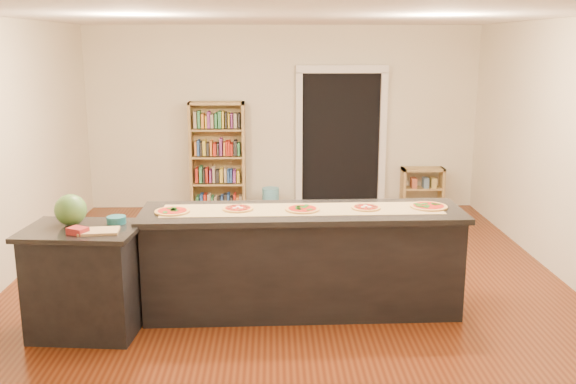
{
  "coord_description": "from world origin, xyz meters",
  "views": [
    {
      "loc": [
        -0.16,
        -6.38,
        2.53
      ],
      "look_at": [
        0.0,
        0.2,
        1.0
      ],
      "focal_mm": 40.0,
      "sensor_mm": 36.0,
      "label": 1
    }
  ],
  "objects_px": {
    "waste_bin": "(271,200)",
    "kitchen_island": "(302,260)",
    "side_counter": "(85,280)",
    "watermelon": "(71,210)",
    "low_shelf": "(422,188)",
    "bookshelf": "(218,157)"
  },
  "relations": [
    {
      "from": "kitchen_island",
      "to": "low_shelf",
      "type": "distance_m",
      "value": 4.38
    },
    {
      "from": "bookshelf",
      "to": "watermelon",
      "type": "distance_m",
      "value": 4.33
    },
    {
      "from": "low_shelf",
      "to": "watermelon",
      "type": "xyz_separation_m",
      "value": [
        -4.1,
        -4.23,
        0.79
      ]
    },
    {
      "from": "waste_bin",
      "to": "side_counter",
      "type": "bearing_deg",
      "value": -111.38
    },
    {
      "from": "low_shelf",
      "to": "waste_bin",
      "type": "bearing_deg",
      "value": -176.19
    },
    {
      "from": "kitchen_island",
      "to": "waste_bin",
      "type": "distance_m",
      "value": 3.74
    },
    {
      "from": "low_shelf",
      "to": "watermelon",
      "type": "relative_size",
      "value": 2.34
    },
    {
      "from": "bookshelf",
      "to": "low_shelf",
      "type": "distance_m",
      "value": 3.21
    },
    {
      "from": "kitchen_island",
      "to": "low_shelf",
      "type": "bearing_deg",
      "value": 60.67
    },
    {
      "from": "kitchen_island",
      "to": "waste_bin",
      "type": "relative_size",
      "value": 8.05
    },
    {
      "from": "side_counter",
      "to": "waste_bin",
      "type": "bearing_deg",
      "value": 73.79
    },
    {
      "from": "bookshelf",
      "to": "low_shelf",
      "type": "relative_size",
      "value": 2.59
    },
    {
      "from": "bookshelf",
      "to": "waste_bin",
      "type": "bearing_deg",
      "value": -10.36
    },
    {
      "from": "side_counter",
      "to": "watermelon",
      "type": "distance_m",
      "value": 0.64
    },
    {
      "from": "low_shelf",
      "to": "kitchen_island",
      "type": "bearing_deg",
      "value": -117.99
    },
    {
      "from": "waste_bin",
      "to": "kitchen_island",
      "type": "bearing_deg",
      "value": -85.22
    },
    {
      "from": "kitchen_island",
      "to": "bookshelf",
      "type": "xyz_separation_m",
      "value": [
        -1.12,
        3.86,
        0.33
      ]
    },
    {
      "from": "side_counter",
      "to": "watermelon",
      "type": "bearing_deg",
      "value": 143.39
    },
    {
      "from": "waste_bin",
      "to": "watermelon",
      "type": "height_order",
      "value": "watermelon"
    },
    {
      "from": "bookshelf",
      "to": "watermelon",
      "type": "bearing_deg",
      "value": -102.44
    },
    {
      "from": "bookshelf",
      "to": "watermelon",
      "type": "xyz_separation_m",
      "value": [
        -0.93,
        -4.22,
        0.27
      ]
    },
    {
      "from": "kitchen_island",
      "to": "bookshelf",
      "type": "bearing_deg",
      "value": 104.8
    }
  ]
}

